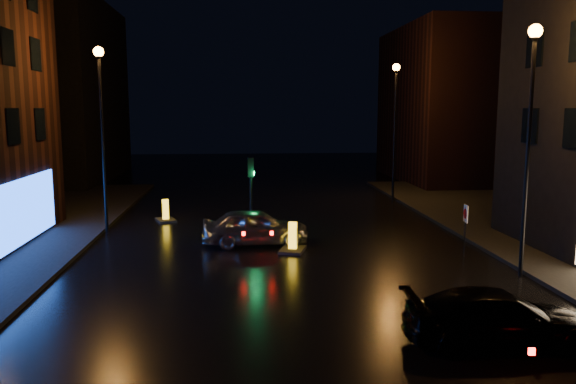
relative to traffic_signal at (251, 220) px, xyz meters
name	(u,v)px	position (x,y,z in m)	size (l,w,h in m)	color
ground	(320,364)	(1.20, -14.00, -0.50)	(120.00, 120.00, 0.00)	black
building_far_left	(58,92)	(-14.80, 21.00, 6.50)	(8.00, 16.00, 14.00)	black
building_far_right	(449,105)	(16.20, 18.00, 5.50)	(8.00, 14.00, 12.00)	black
street_lamp_lfar	(101,111)	(-6.60, 0.00, 5.06)	(0.44, 0.44, 8.37)	black
street_lamp_rnear	(530,112)	(9.00, -8.00, 5.06)	(0.44, 0.44, 8.37)	black
street_lamp_rfar	(395,111)	(9.00, 8.00, 5.06)	(0.44, 0.44, 8.37)	black
traffic_signal	(251,220)	(0.00, 0.00, 0.00)	(1.40, 2.40, 3.45)	black
silver_hatchback	(255,227)	(0.11, -2.67, 0.26)	(1.79, 4.46, 1.52)	#9DA0A4
dark_sedan	(499,318)	(5.66, -13.36, 0.17)	(1.87, 4.60, 1.33)	black
bollard_near	(293,245)	(1.56, -3.92, -0.24)	(1.27, 1.57, 1.19)	black
bollard_far	(166,216)	(-4.29, 2.74, -0.26)	(1.24, 1.50, 1.12)	black
road_sign_right	(466,218)	(8.07, -5.41, 1.03)	(0.11, 0.50, 2.05)	black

